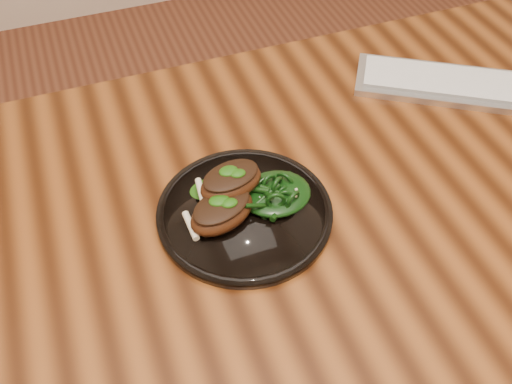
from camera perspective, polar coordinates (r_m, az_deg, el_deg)
desk at (r=0.93m, az=1.84°, el=-4.61°), size 1.60×0.80×0.75m
plate at (r=0.85m, az=-1.14°, el=-2.05°), size 0.26×0.26×0.02m
lamb_chop_front at (r=0.81m, az=-3.48°, el=-1.88°), size 0.12×0.10×0.05m
lamb_chop_back at (r=0.83m, az=-2.57°, el=1.10°), size 0.11×0.08×0.04m
herb_smear at (r=0.87m, az=-4.41°, el=0.38°), size 0.07×0.05×0.00m
greens_heap at (r=0.84m, az=2.01°, el=0.17°), size 0.11×0.10×0.04m
keyboard at (r=1.14m, az=20.25°, el=9.95°), size 0.40×0.31×0.02m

